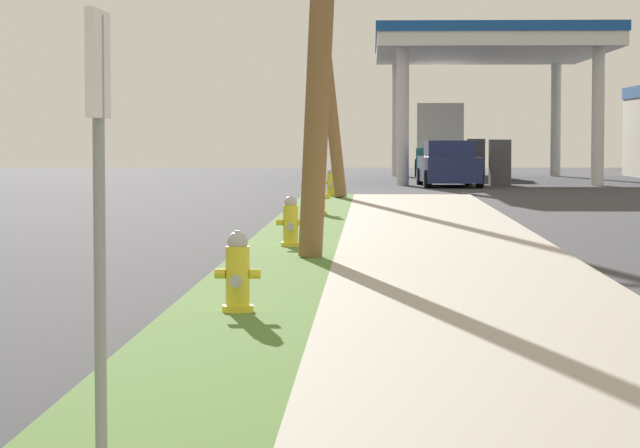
{
  "coord_description": "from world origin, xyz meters",
  "views": [
    {
      "loc": [
        1.91,
        -0.57,
        1.73
      ],
      "look_at": [
        1.35,
        14.98,
        0.79
      ],
      "focal_mm": 82.67,
      "sensor_mm": 36.0,
      "label": 1
    }
  ],
  "objects_px": {
    "fire_hydrant_fourth": "(320,198)",
    "fire_hydrant_fifth": "(331,184)",
    "fire_hydrant_second": "(238,276)",
    "street_sign_post": "(99,159)",
    "utility_pole_background": "(324,40)",
    "truck_teal_at_forecourt": "(441,141)",
    "car_navy_by_near_pump": "(449,165)",
    "fire_hydrant_third": "(291,224)"
  },
  "relations": [
    {
      "from": "fire_hydrant_fourth",
      "to": "fire_hydrant_fifth",
      "type": "relative_size",
      "value": 1.0
    },
    {
      "from": "fire_hydrant_second",
      "to": "street_sign_post",
      "type": "distance_m",
      "value": 7.44
    },
    {
      "from": "utility_pole_background",
      "to": "fire_hydrant_fourth",
      "type": "bearing_deg",
      "value": -88.65
    },
    {
      "from": "fire_hydrant_fifth",
      "to": "truck_teal_at_forecourt",
      "type": "distance_m",
      "value": 25.44
    },
    {
      "from": "fire_hydrant_second",
      "to": "car_navy_by_near_pump",
      "type": "bearing_deg",
      "value": 84.09
    },
    {
      "from": "fire_hydrant_third",
      "to": "utility_pole_background",
      "type": "distance_m",
      "value": 17.71
    },
    {
      "from": "fire_hydrant_fourth",
      "to": "fire_hydrant_third",
      "type": "bearing_deg",
      "value": -90.68
    },
    {
      "from": "fire_hydrant_fourth",
      "to": "truck_teal_at_forecourt",
      "type": "relative_size",
      "value": 0.11
    },
    {
      "from": "utility_pole_background",
      "to": "street_sign_post",
      "type": "bearing_deg",
      "value": -89.72
    },
    {
      "from": "car_navy_by_near_pump",
      "to": "truck_teal_at_forecourt",
      "type": "distance_m",
      "value": 14.22
    },
    {
      "from": "fire_hydrant_third",
      "to": "fire_hydrant_fifth",
      "type": "height_order",
      "value": "same"
    },
    {
      "from": "fire_hydrant_second",
      "to": "utility_pole_background",
      "type": "bearing_deg",
      "value": 90.12
    },
    {
      "from": "truck_teal_at_forecourt",
      "to": "fire_hydrant_second",
      "type": "bearing_deg",
      "value": -94.72
    },
    {
      "from": "fire_hydrant_second",
      "to": "fire_hydrant_fifth",
      "type": "relative_size",
      "value": 1.0
    },
    {
      "from": "street_sign_post",
      "to": "utility_pole_background",
      "type": "bearing_deg",
      "value": 90.28
    },
    {
      "from": "fire_hydrant_fifth",
      "to": "car_navy_by_near_pump",
      "type": "relative_size",
      "value": 0.16
    },
    {
      "from": "fire_hydrant_second",
      "to": "street_sign_post",
      "type": "height_order",
      "value": "street_sign_post"
    },
    {
      "from": "utility_pole_background",
      "to": "truck_teal_at_forecourt",
      "type": "height_order",
      "value": "utility_pole_background"
    },
    {
      "from": "fire_hydrant_second",
      "to": "street_sign_post",
      "type": "bearing_deg",
      "value": -89.16
    },
    {
      "from": "fire_hydrant_fourth",
      "to": "fire_hydrant_fifth",
      "type": "distance_m",
      "value": 9.32
    },
    {
      "from": "fire_hydrant_fourth",
      "to": "car_navy_by_near_pump",
      "type": "distance_m",
      "value": 20.55
    },
    {
      "from": "fire_hydrant_second",
      "to": "car_navy_by_near_pump",
      "type": "xyz_separation_m",
      "value": [
        3.84,
        37.13,
        0.28
      ]
    },
    {
      "from": "fire_hydrant_fourth",
      "to": "fire_hydrant_second",
      "type": "bearing_deg",
      "value": -90.49
    },
    {
      "from": "street_sign_post",
      "to": "car_navy_by_near_pump",
      "type": "bearing_deg",
      "value": 85.2
    },
    {
      "from": "utility_pole_background",
      "to": "truck_teal_at_forecourt",
      "type": "xyz_separation_m",
      "value": [
        4.29,
        26.01,
        -2.74
      ]
    },
    {
      "from": "fire_hydrant_fifth",
      "to": "car_navy_by_near_pump",
      "type": "xyz_separation_m",
      "value": [
        3.73,
        10.89,
        0.28
      ]
    },
    {
      "from": "fire_hydrant_third",
      "to": "street_sign_post",
      "type": "height_order",
      "value": "street_sign_post"
    },
    {
      "from": "fire_hydrant_second",
      "to": "street_sign_post",
      "type": "relative_size",
      "value": 0.35
    },
    {
      "from": "car_navy_by_near_pump",
      "to": "fire_hydrant_fifth",
      "type": "bearing_deg",
      "value": -108.91
    },
    {
      "from": "fire_hydrant_fifth",
      "to": "fire_hydrant_fourth",
      "type": "bearing_deg",
      "value": -89.81
    },
    {
      "from": "car_navy_by_near_pump",
      "to": "utility_pole_background",
      "type": "bearing_deg",
      "value": -108.25
    },
    {
      "from": "fire_hydrant_third",
      "to": "street_sign_post",
      "type": "relative_size",
      "value": 0.35
    },
    {
      "from": "fire_hydrant_fifth",
      "to": "utility_pole_background",
      "type": "bearing_deg",
      "value": -100.2
    },
    {
      "from": "fire_hydrant_second",
      "to": "utility_pole_background",
      "type": "height_order",
      "value": "utility_pole_background"
    },
    {
      "from": "utility_pole_background",
      "to": "street_sign_post",
      "type": "height_order",
      "value": "utility_pole_background"
    },
    {
      "from": "fire_hydrant_second",
      "to": "street_sign_post",
      "type": "xyz_separation_m",
      "value": [
        0.11,
        -7.35,
        1.19
      ]
    },
    {
      "from": "fire_hydrant_second",
      "to": "fire_hydrant_fifth",
      "type": "height_order",
      "value": "same"
    },
    {
      "from": "fire_hydrant_second",
      "to": "fire_hydrant_fifth",
      "type": "xyz_separation_m",
      "value": [
        0.11,
        26.24,
        0.0
      ]
    },
    {
      "from": "fire_hydrant_second",
      "to": "fire_hydrant_fourth",
      "type": "distance_m",
      "value": 16.92
    },
    {
      "from": "fire_hydrant_third",
      "to": "fire_hydrant_fourth",
      "type": "bearing_deg",
      "value": 89.32
    },
    {
      "from": "fire_hydrant_fifth",
      "to": "utility_pole_background",
      "type": "height_order",
      "value": "utility_pole_background"
    },
    {
      "from": "car_navy_by_near_pump",
      "to": "truck_teal_at_forecourt",
      "type": "xyz_separation_m",
      "value": [
        0.39,
        14.2,
        0.77
      ]
    }
  ]
}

